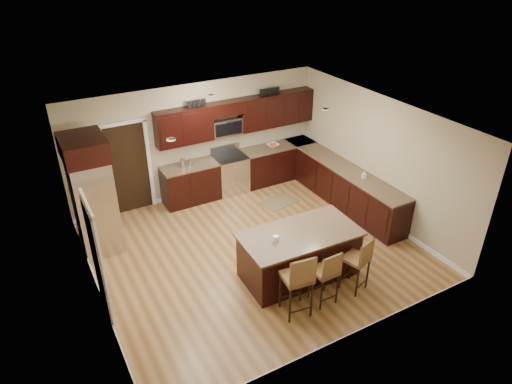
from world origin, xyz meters
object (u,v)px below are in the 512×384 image
stool_left (299,279)px  refrigerator (92,194)px  island (299,255)px  stool_right (359,259)px  range (230,173)px  stool_mid (327,272)px

stool_left → refrigerator: bearing=131.3°
island → stool_right: (0.67, -0.84, 0.23)m
range → island: 3.51m
stool_right → refrigerator: refrigerator is taller
island → refrigerator: refrigerator is taller
range → stool_right: bearing=-85.7°
island → stool_right: 1.10m
refrigerator → stool_right: bearing=-44.3°
range → island: size_ratio=0.51×
island → stool_mid: bearing=-89.2°
stool_left → stool_mid: bearing=8.3°
range → refrigerator: size_ratio=0.47×
stool_mid → refrigerator: 4.63m
stool_right → refrigerator: bearing=117.6°
range → stool_mid: bearing=-94.8°
range → stool_mid: range is taller
stool_right → refrigerator: size_ratio=0.45×
stool_left → refrigerator: refrigerator is taller
range → stool_left: size_ratio=0.92×
stool_right → island: bearing=110.2°
island → stool_left: (-0.59, -0.85, 0.32)m
stool_mid → refrigerator: size_ratio=0.44×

